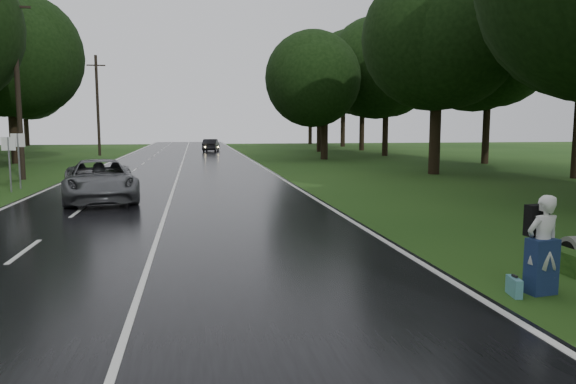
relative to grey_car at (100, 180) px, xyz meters
name	(u,v)px	position (x,y,z in m)	size (l,w,h in m)	color
ground	(148,269)	(2.71, -10.73, -0.85)	(160.00, 160.00, 0.00)	#254915
road	(177,178)	(2.71, 9.27, -0.83)	(12.00, 140.00, 0.04)	black
lane_center	(177,177)	(2.71, 9.27, -0.80)	(0.12, 140.00, 0.01)	silver
grey_car	(100,180)	(0.00, 0.00, 0.00)	(2.69, 5.83, 1.62)	#4E5053
far_car	(211,145)	(5.60, 40.60, -0.09)	(1.53, 4.39, 1.45)	black
hitchhiker	(542,248)	(9.79, -13.60, -0.02)	(0.71, 0.65, 1.79)	silver
suitcase	(514,287)	(9.25, -13.66, -0.69)	(0.13, 0.46, 0.33)	#5496A4
utility_pole_mid	(23,179)	(-5.79, 9.94, -0.85)	(1.80, 0.28, 10.42)	black
utility_pole_far	(100,156)	(-5.79, 34.74, -0.85)	(1.80, 0.28, 9.98)	black
road_sign_a	(11,192)	(-4.49, 3.78, -0.85)	(0.60, 0.10, 2.49)	white
road_sign_b	(21,189)	(-4.49, 5.11, -0.85)	(0.63, 0.10, 2.63)	white
tree_left_e	(16,163)	(-10.41, 23.94, -0.85)	(9.28, 9.28, 14.50)	black
tree_left_f	(19,154)	(-14.54, 38.37, -0.85)	(11.69, 11.69, 18.26)	black
tree_right_d	(434,174)	(18.44, 9.25, -0.85)	(9.52, 9.52, 14.88)	black
tree_right_e	(324,159)	(15.22, 24.90, -0.85)	(7.58, 7.58, 11.84)	black
tree_right_f	(319,152)	(18.03, 38.91, -0.85)	(8.42, 8.42, 13.16)	black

